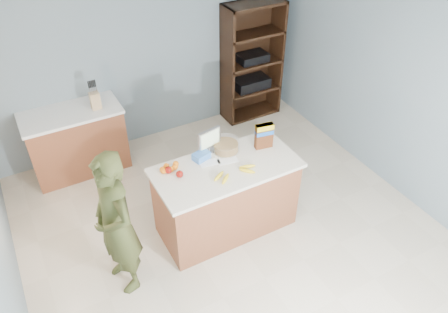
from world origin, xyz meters
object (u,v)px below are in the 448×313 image
counter_peninsula (226,200)px  tv (209,140)px  person (116,226)px  cereal_box (264,134)px  shelving_unit (250,63)px

counter_peninsula → tv: size_ratio=5.53×
person → cereal_box: bearing=86.6°
shelving_unit → cereal_box: (-1.02, -1.94, 0.21)m
counter_peninsula → tv: bearing=95.8°
shelving_unit → person: bearing=-141.9°
counter_peninsula → shelving_unit: (1.55, 2.05, 0.45)m
shelving_unit → tv: shelving_unit is taller
shelving_unit → tv: bearing=-132.5°
counter_peninsula → shelving_unit: 2.61m
shelving_unit → person: shelving_unit is taller
cereal_box → counter_peninsula: bearing=-168.8°
counter_peninsula → shelving_unit: bearing=52.9°
person → cereal_box: person is taller
counter_peninsula → cereal_box: size_ratio=5.21×
counter_peninsula → person: size_ratio=0.97×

